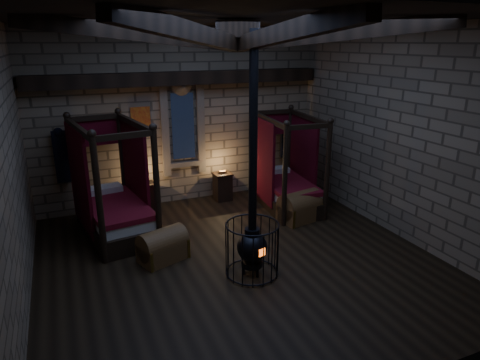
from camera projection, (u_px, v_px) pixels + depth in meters
name	position (u px, v px, depth m)	size (l,w,h in m)	color
room	(236.00, 49.00, 6.85)	(7.02, 7.02, 4.29)	black
bed_left	(114.00, 207.00, 8.88)	(1.51, 2.41, 2.36)	black
bed_right	(285.00, 184.00, 10.39)	(1.31, 2.22, 2.22)	black
trunk_left	(163.00, 246.00, 7.86)	(0.98, 0.79, 0.62)	brown
trunk_right	(300.00, 207.00, 9.62)	(1.04, 0.78, 0.69)	brown
nightstand_left	(147.00, 196.00, 10.14)	(0.53, 0.51, 0.86)	black
nightstand_right	(223.00, 186.00, 10.83)	(0.45, 0.43, 0.77)	black
stove	(252.00, 243.00, 7.29)	(0.92, 0.92, 4.05)	black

